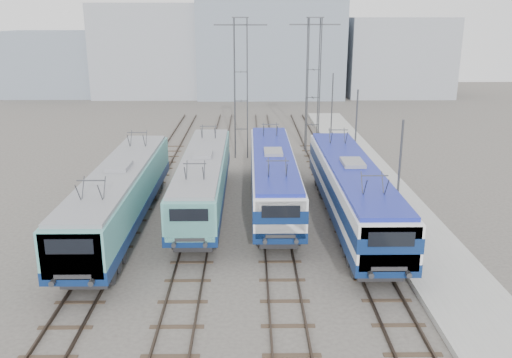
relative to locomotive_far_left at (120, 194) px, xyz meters
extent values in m
plane|color=#514C47|center=(6.75, -4.39, -2.29)|extent=(160.00, 160.00, 0.00)
cube|color=#9E9E99|center=(16.95, 3.61, -2.14)|extent=(4.00, 70.00, 0.30)
cube|color=navy|center=(0.00, 0.23, -0.88)|extent=(2.91, 18.37, 0.61)
cube|color=#559E9C|center=(0.00, 0.23, 0.34)|extent=(2.86, 18.37, 1.84)
cube|color=#559E9C|center=(0.00, -8.60, 0.16)|extent=(2.63, 0.71, 2.08)
cube|color=gray|center=(0.00, 0.23, 1.36)|extent=(2.63, 17.64, 0.20)
cube|color=#262628|center=(0.00, -5.90, -1.65)|extent=(2.14, 3.67, 0.69)
cube|color=#262628|center=(0.00, 6.35, -1.65)|extent=(2.14, 3.67, 0.69)
cube|color=navy|center=(4.50, 3.80, -0.94)|extent=(2.76, 17.42, 0.58)
cube|color=#559E9C|center=(4.50, 3.80, 0.22)|extent=(2.71, 17.42, 1.74)
cube|color=#559E9C|center=(4.50, -4.58, 0.04)|extent=(2.49, 0.68, 1.97)
cube|color=gray|center=(4.50, 3.80, 1.19)|extent=(2.49, 16.73, 0.19)
cube|color=#262628|center=(4.50, -2.01, -1.67)|extent=(2.03, 3.48, 0.65)
cube|color=#262628|center=(4.50, 9.60, -1.67)|extent=(2.03, 3.48, 0.65)
cube|color=navy|center=(9.00, 4.23, -0.93)|extent=(2.78, 17.58, 0.59)
cube|color=white|center=(9.00, 4.23, 0.24)|extent=(2.73, 17.58, 1.76)
cube|color=navy|center=(9.00, 4.23, 0.19)|extent=(2.77, 17.60, 0.68)
cube|color=white|center=(9.00, -4.21, 0.06)|extent=(2.52, 0.68, 1.99)
cube|color=navy|center=(9.00, 4.23, 1.21)|extent=(2.52, 16.87, 0.20)
cube|color=#262628|center=(9.00, -1.63, -1.67)|extent=(2.05, 3.52, 0.66)
cube|color=#262628|center=(9.00, 10.09, -1.67)|extent=(2.05, 3.52, 0.66)
cube|color=navy|center=(13.50, 0.83, -0.88)|extent=(2.92, 18.44, 0.61)
cube|color=white|center=(13.50, 0.83, 0.35)|extent=(2.87, 18.44, 1.84)
cube|color=navy|center=(13.50, 0.83, 0.30)|extent=(2.91, 18.46, 0.72)
cube|color=white|center=(13.50, -8.03, 0.17)|extent=(2.64, 0.72, 2.09)
cube|color=navy|center=(13.50, 0.83, 1.38)|extent=(2.64, 17.70, 0.20)
cube|color=#262628|center=(13.50, -5.32, -1.64)|extent=(2.15, 3.69, 0.69)
cube|color=#262628|center=(13.50, 6.97, -1.64)|extent=(2.15, 3.69, 0.69)
cylinder|color=#3F4247|center=(6.20, 17.06, 3.71)|extent=(0.10, 0.10, 12.00)
cylinder|color=#3F4247|center=(7.30, 17.06, 3.71)|extent=(0.10, 0.10, 12.00)
cylinder|color=#3F4247|center=(6.20, 18.16, 3.71)|extent=(0.10, 0.10, 12.00)
cylinder|color=#3F4247|center=(7.30, 18.16, 3.71)|extent=(0.10, 0.10, 12.00)
cube|color=#3F4247|center=(6.75, 17.61, 9.11)|extent=(4.50, 0.12, 0.12)
cylinder|color=#3F4247|center=(12.70, 19.06, 3.71)|extent=(0.10, 0.10, 12.00)
cylinder|color=#3F4247|center=(13.80, 19.06, 3.71)|extent=(0.10, 0.10, 12.00)
cylinder|color=#3F4247|center=(12.70, 20.16, 3.71)|extent=(0.10, 0.10, 12.00)
cylinder|color=#3F4247|center=(13.80, 20.16, 3.71)|extent=(0.10, 0.10, 12.00)
cube|color=#3F4247|center=(13.25, 19.61, 9.11)|extent=(4.50, 0.12, 0.12)
cylinder|color=#3F4247|center=(15.35, -2.39, 1.21)|extent=(0.12, 0.12, 7.00)
cylinder|color=#3F4247|center=(15.35, 9.61, 1.21)|extent=(0.12, 0.12, 7.00)
cylinder|color=#3F4247|center=(15.35, 21.61, 1.21)|extent=(0.12, 0.12, 7.00)
cone|color=#D25E02|center=(15.87, -4.47, -1.69)|extent=(0.29, 0.29, 0.59)
cube|color=#949AA4|center=(-7.25, 57.61, 4.71)|extent=(18.00, 12.00, 14.00)
cube|color=gray|center=(10.75, 57.61, 6.71)|extent=(22.00, 14.00, 18.00)
cube|color=#949AA4|center=(30.75, 57.61, 3.71)|extent=(16.00, 12.00, 12.00)
cube|color=gray|center=(-23.25, 57.61, 2.71)|extent=(14.00, 10.00, 10.00)
camera|label=1|loc=(7.46, -29.66, 9.73)|focal=38.00mm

